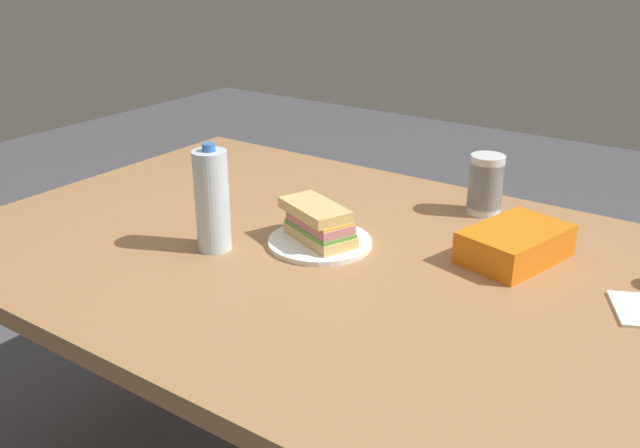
% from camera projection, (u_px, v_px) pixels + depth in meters
% --- Properties ---
extents(dining_table, '(1.74, 1.12, 0.76)m').
position_uv_depth(dining_table, '(340.00, 286.00, 1.53)').
color(dining_table, '#9E7047').
rests_on(dining_table, ground_plane).
extents(paper_plate, '(0.23, 0.23, 0.01)m').
position_uv_depth(paper_plate, '(320.00, 242.00, 1.55)').
color(paper_plate, white).
rests_on(paper_plate, dining_table).
extents(sandwich, '(0.20, 0.15, 0.08)m').
position_uv_depth(sandwich, '(318.00, 222.00, 1.53)').
color(sandwich, '#DBB26B').
rests_on(sandwich, paper_plate).
extents(chip_bag, '(0.20, 0.26, 0.07)m').
position_uv_depth(chip_bag, '(515.00, 244.00, 1.47)').
color(chip_bag, orange).
rests_on(chip_bag, dining_table).
extents(water_bottle_tall, '(0.07, 0.07, 0.24)m').
position_uv_depth(water_bottle_tall, '(212.00, 200.00, 1.49)').
color(water_bottle_tall, silver).
rests_on(water_bottle_tall, dining_table).
extents(plastic_cup_stack, '(0.08, 0.08, 0.15)m').
position_uv_depth(plastic_cup_stack, '(486.00, 185.00, 1.70)').
color(plastic_cup_stack, silver).
rests_on(plastic_cup_stack, dining_table).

